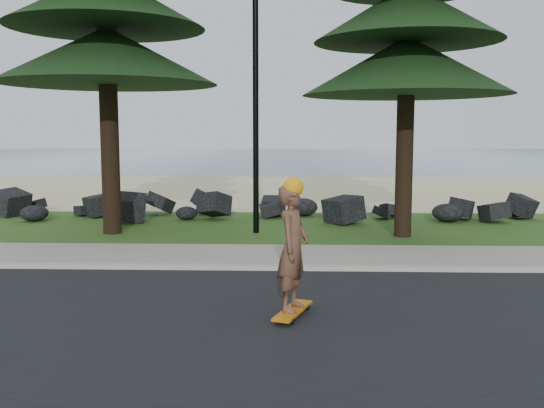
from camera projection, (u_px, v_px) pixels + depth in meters
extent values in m
plane|color=#285119|center=(246.00, 260.00, 11.68)|extent=(160.00, 160.00, 0.00)
cube|color=black|center=(217.00, 338.00, 7.21)|extent=(160.00, 7.00, 0.02)
cube|color=#AFAD9E|center=(242.00, 268.00, 10.78)|extent=(160.00, 0.20, 0.10)
cube|color=gray|center=(247.00, 256.00, 11.87)|extent=(160.00, 2.00, 0.08)
cube|color=beige|center=(272.00, 189.00, 26.07)|extent=(160.00, 15.00, 0.01)
cube|color=#324D5F|center=(284.00, 156.00, 62.30)|extent=(160.00, 58.00, 0.01)
cylinder|color=black|center=(256.00, 67.00, 14.39)|extent=(0.14, 0.14, 8.00)
cube|color=#BA670A|center=(293.00, 311.00, 8.02)|extent=(0.55, 1.02, 0.03)
imported|color=brown|center=(293.00, 248.00, 7.92)|extent=(0.57, 0.70, 1.66)
sphere|color=#FC9C0E|center=(293.00, 187.00, 7.83)|extent=(0.27, 0.27, 0.27)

